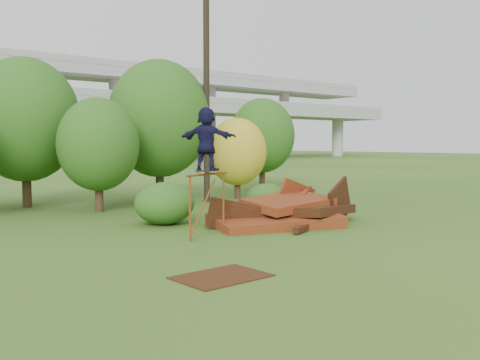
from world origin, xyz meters
TOP-DOWN VIEW (x-y plane):
  - ground at (0.00, 0.00)m, footprint 240.00×240.00m
  - scrap_pile at (1.56, 2.42)m, footprint 5.74×3.59m
  - grind_rail at (-1.81, 2.23)m, footprint 1.88×0.71m
  - skateboard at (-1.84, 2.22)m, footprint 0.86×0.49m
  - skater at (-1.84, 2.22)m, footprint 1.33×1.67m
  - flat_plate at (-4.31, -1.68)m, footprint 1.83×1.33m
  - tree_1 at (-3.51, 12.68)m, footprint 4.46×4.46m
  - tree_2 at (-1.81, 9.41)m, footprint 3.15×3.15m
  - tree_3 at (1.98, 11.20)m, footprint 4.66×4.66m
  - tree_4 at (5.41, 9.76)m, footprint 2.81×2.81m
  - tree_5 at (9.89, 13.00)m, footprint 3.74×3.74m
  - shrub_left at (-1.54, 5.02)m, footprint 2.02×1.87m
  - shrub_right at (2.73, 4.73)m, footprint 1.65×1.51m
  - utility_pole at (3.56, 9.69)m, footprint 1.40×0.28m

SIDE VIEW (x-z plane):
  - ground at x=0.00m, z-range 0.00..0.00m
  - flat_plate at x=-4.31m, z-range 0.00..0.03m
  - scrap_pile at x=1.56m, z-range -0.59..1.32m
  - shrub_right at x=2.73m, z-range 0.00..1.17m
  - shrub_left at x=-1.54m, z-range 0.00..1.40m
  - grind_rail at x=-1.81m, z-range 0.33..2.16m
  - skateboard at x=-1.84m, z-range 1.85..1.94m
  - tree_4 at x=5.41m, z-range 0.32..4.20m
  - tree_2 at x=-1.81m, z-range 0.40..4.84m
  - skater at x=-1.84m, z-range 1.91..3.69m
  - tree_5 at x=9.89m, z-range 0.47..5.72m
  - tree_1 at x=-3.51m, z-range 0.53..6.74m
  - tree_3 at x=1.98m, z-range 0.55..7.01m
  - utility_pole at x=3.56m, z-range 0.07..10.16m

